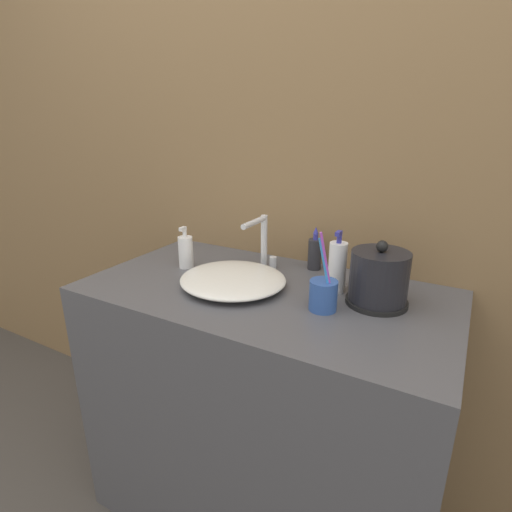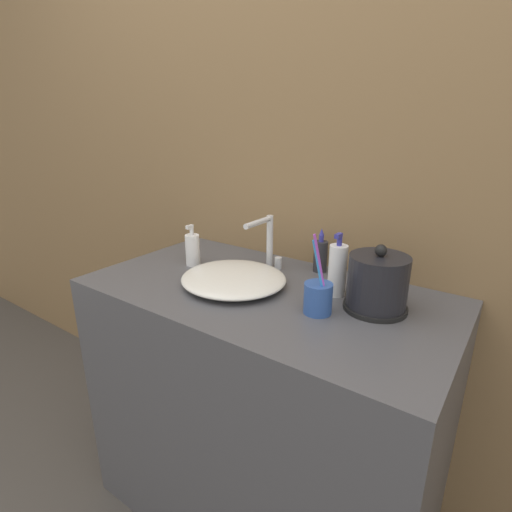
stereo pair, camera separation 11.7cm
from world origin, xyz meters
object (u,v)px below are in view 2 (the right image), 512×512
at_px(electric_kettle, 377,285).
at_px(mouthwash_bottle, 193,249).
at_px(lotion_bottle, 337,270).
at_px(toothbrush_cup, 318,297).
at_px(faucet, 268,240).
at_px(shampoo_bottle, 320,255).

relative_size(electric_kettle, mouthwash_bottle, 1.26).
relative_size(lotion_bottle, mouthwash_bottle, 1.29).
distance_m(electric_kettle, toothbrush_cup, 0.16).
relative_size(faucet, mouthwash_bottle, 1.25).
bearing_deg(shampoo_bottle, mouthwash_bottle, -152.93).
xyz_separation_m(electric_kettle, shampoo_bottle, (-0.25, 0.17, -0.01)).
bearing_deg(mouthwash_bottle, shampoo_bottle, 27.07).
xyz_separation_m(faucet, lotion_bottle, (0.28, -0.06, -0.03)).
bearing_deg(shampoo_bottle, electric_kettle, -34.23).
relative_size(toothbrush_cup, mouthwash_bottle, 1.52).
xyz_separation_m(toothbrush_cup, mouthwash_bottle, (-0.52, 0.08, 0.01)).
xyz_separation_m(electric_kettle, lotion_bottle, (-0.12, 0.03, 0.01)).
xyz_separation_m(lotion_bottle, mouthwash_bottle, (-0.51, -0.05, -0.02)).
bearing_deg(toothbrush_cup, shampoo_bottle, 115.52).
height_order(faucet, toothbrush_cup, toothbrush_cup).
relative_size(toothbrush_cup, lotion_bottle, 1.18).
xyz_separation_m(shampoo_bottle, mouthwash_bottle, (-0.39, -0.20, 0.00)).
bearing_deg(toothbrush_cup, lotion_bottle, 93.40).
bearing_deg(faucet, mouthwash_bottle, -152.99).
height_order(electric_kettle, lotion_bottle, lotion_bottle).
height_order(electric_kettle, shampoo_bottle, electric_kettle).
bearing_deg(faucet, electric_kettle, -12.45).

